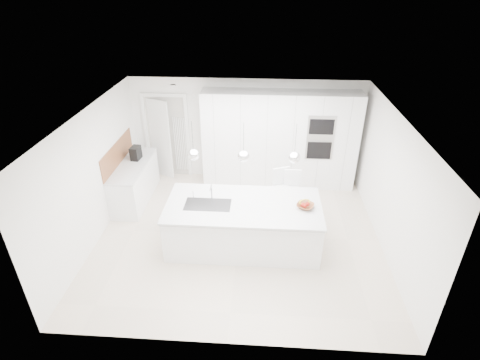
# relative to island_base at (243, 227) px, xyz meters

# --- Properties ---
(floor) EXTENTS (5.50, 5.50, 0.00)m
(floor) POSITION_rel_island_base_xyz_m (-0.10, 0.30, -0.43)
(floor) COLOR beige
(floor) RESTS_ON ground
(wall_back) EXTENTS (5.50, 0.00, 5.50)m
(wall_back) POSITION_rel_island_base_xyz_m (-0.10, 2.80, 0.82)
(wall_back) COLOR white
(wall_back) RESTS_ON ground
(wall_left) EXTENTS (0.00, 5.00, 5.00)m
(wall_left) POSITION_rel_island_base_xyz_m (-2.85, 0.30, 0.82)
(wall_left) COLOR white
(wall_left) RESTS_ON ground
(ceiling) EXTENTS (5.50, 5.50, 0.00)m
(ceiling) POSITION_rel_island_base_xyz_m (-0.10, 0.30, 2.07)
(ceiling) COLOR white
(ceiling) RESTS_ON wall_back
(tall_cabinets) EXTENTS (3.60, 0.60, 2.30)m
(tall_cabinets) POSITION_rel_island_base_xyz_m (0.70, 2.50, 0.72)
(tall_cabinets) COLOR white
(tall_cabinets) RESTS_ON floor
(oven_stack) EXTENTS (0.62, 0.04, 1.05)m
(oven_stack) POSITION_rel_island_base_xyz_m (1.60, 2.19, 0.92)
(oven_stack) COLOR #A5A5A8
(oven_stack) RESTS_ON tall_cabinets
(doorway_frame) EXTENTS (1.11, 0.08, 2.13)m
(doorway_frame) POSITION_rel_island_base_xyz_m (-2.05, 2.77, 0.59)
(doorway_frame) COLOR white
(doorway_frame) RESTS_ON floor
(hallway_door) EXTENTS (0.76, 0.38, 2.00)m
(hallway_door) POSITION_rel_island_base_xyz_m (-2.30, 2.72, 0.57)
(hallway_door) COLOR white
(hallway_door) RESTS_ON floor
(radiator) EXTENTS (0.32, 0.04, 1.40)m
(radiator) POSITION_rel_island_base_xyz_m (-1.73, 2.76, 0.42)
(radiator) COLOR white
(radiator) RESTS_ON floor
(left_base_cabinets) EXTENTS (0.60, 1.80, 0.86)m
(left_base_cabinets) POSITION_rel_island_base_xyz_m (-2.55, 1.50, 0.00)
(left_base_cabinets) COLOR white
(left_base_cabinets) RESTS_ON floor
(left_worktop) EXTENTS (0.62, 1.82, 0.04)m
(left_worktop) POSITION_rel_island_base_xyz_m (-2.55, 1.50, 0.45)
(left_worktop) COLOR silver
(left_worktop) RESTS_ON left_base_cabinets
(oak_backsplash) EXTENTS (0.02, 1.80, 0.50)m
(oak_backsplash) POSITION_rel_island_base_xyz_m (-2.84, 1.50, 0.72)
(oak_backsplash) COLOR brown
(oak_backsplash) RESTS_ON wall_left
(island_base) EXTENTS (2.80, 1.20, 0.86)m
(island_base) POSITION_rel_island_base_xyz_m (0.00, 0.00, 0.00)
(island_base) COLOR white
(island_base) RESTS_ON floor
(island_worktop) EXTENTS (2.84, 1.40, 0.04)m
(island_worktop) POSITION_rel_island_base_xyz_m (0.00, 0.05, 0.45)
(island_worktop) COLOR silver
(island_worktop) RESTS_ON island_base
(island_sink) EXTENTS (0.84, 0.44, 0.18)m
(island_sink) POSITION_rel_island_base_xyz_m (-0.65, -0.00, 0.39)
(island_sink) COLOR #3F3F42
(island_sink) RESTS_ON island_worktop
(island_tap) EXTENTS (0.02, 0.02, 0.30)m
(island_tap) POSITION_rel_island_base_xyz_m (-0.60, 0.20, 0.62)
(island_tap) COLOR white
(island_tap) RESTS_ON island_worktop
(pendant_left) EXTENTS (0.20, 0.20, 0.20)m
(pendant_left) POSITION_rel_island_base_xyz_m (-0.85, -0.00, 1.47)
(pendant_left) COLOR white
(pendant_left) RESTS_ON ceiling
(pendant_mid) EXTENTS (0.20, 0.20, 0.20)m
(pendant_mid) POSITION_rel_island_base_xyz_m (-0.00, -0.00, 1.47)
(pendant_mid) COLOR white
(pendant_mid) RESTS_ON ceiling
(pendant_right) EXTENTS (0.20, 0.20, 0.20)m
(pendant_right) POSITION_rel_island_base_xyz_m (0.85, -0.00, 1.47)
(pendant_right) COLOR white
(pendant_right) RESTS_ON ceiling
(fruit_bowl) EXTENTS (0.40, 0.40, 0.07)m
(fruit_bowl) POSITION_rel_island_base_xyz_m (1.12, 0.02, 0.51)
(fruit_bowl) COLOR brown
(fruit_bowl) RESTS_ON island_worktop
(espresso_machine) EXTENTS (0.21, 0.30, 0.30)m
(espresso_machine) POSITION_rel_island_base_xyz_m (-2.53, 1.77, 0.62)
(espresso_machine) COLOR black
(espresso_machine) RESTS_ON left_worktop
(bar_stool_left) EXTENTS (0.54, 0.62, 1.13)m
(bar_stool_left) POSITION_rel_island_base_xyz_m (0.71, 0.95, 0.13)
(bar_stool_left) COLOR white
(bar_stool_left) RESTS_ON floor
(bar_stool_right) EXTENTS (0.37, 0.51, 1.10)m
(bar_stool_right) POSITION_rel_island_base_xyz_m (0.95, 0.95, 0.12)
(bar_stool_right) COLOR white
(bar_stool_right) RESTS_ON floor
(apple_a) EXTENTS (0.09, 0.09, 0.09)m
(apple_a) POSITION_rel_island_base_xyz_m (1.07, -0.01, 0.54)
(apple_a) COLOR #A21C13
(apple_a) RESTS_ON fruit_bowl
(apple_b) EXTENTS (0.07, 0.07, 0.07)m
(apple_b) POSITION_rel_island_base_xyz_m (1.05, 0.02, 0.54)
(apple_b) COLOR #A21C13
(apple_b) RESTS_ON fruit_bowl
(apple_c) EXTENTS (0.08, 0.08, 0.08)m
(apple_c) POSITION_rel_island_base_xyz_m (1.10, -0.03, 0.54)
(apple_c) COLOR #A21C13
(apple_c) RESTS_ON fruit_bowl
(apple_extra_3) EXTENTS (0.08, 0.08, 0.08)m
(apple_extra_3) POSITION_rel_island_base_xyz_m (1.15, 0.02, 0.54)
(apple_extra_3) COLOR #A21C13
(apple_extra_3) RESTS_ON fruit_bowl
(banana_bunch) EXTENTS (0.24, 0.17, 0.21)m
(banana_bunch) POSITION_rel_island_base_xyz_m (1.10, 0.03, 0.59)
(banana_bunch) COLOR gold
(banana_bunch) RESTS_ON fruit_bowl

